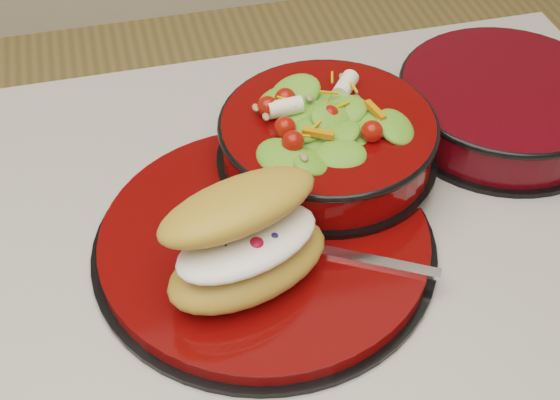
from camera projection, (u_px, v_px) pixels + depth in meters
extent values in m
cube|color=#B4AFA5|center=(94.00, 338.00, 0.68)|extent=(1.24, 0.74, 0.04)
cylinder|color=black|center=(265.00, 246.00, 0.73)|extent=(0.32, 0.32, 0.01)
cylinder|color=#650503|center=(264.00, 239.00, 0.72)|extent=(0.30, 0.30, 0.01)
torus|color=black|center=(277.00, 242.00, 0.71)|extent=(0.17, 0.17, 0.01)
cylinder|color=black|center=(326.00, 158.00, 0.79)|extent=(0.22, 0.22, 0.01)
cylinder|color=#650503|center=(327.00, 139.00, 0.77)|extent=(0.21, 0.21, 0.04)
torus|color=black|center=(328.00, 124.00, 0.76)|extent=(0.22, 0.22, 0.01)
ellipsoid|color=#3E711F|center=(328.00, 128.00, 0.76)|extent=(0.18, 0.18, 0.07)
sphere|color=#B31007|center=(374.00, 87.00, 0.74)|extent=(0.02, 0.02, 0.02)
sphere|color=#B31007|center=(340.00, 69.00, 0.76)|extent=(0.02, 0.02, 0.02)
sphere|color=#B31007|center=(297.00, 75.00, 0.75)|extent=(0.02, 0.02, 0.02)
sphere|color=#B31007|center=(285.00, 101.00, 0.72)|extent=(0.02, 0.02, 0.02)
sphere|color=#B31007|center=(319.00, 122.00, 0.70)|extent=(0.02, 0.02, 0.02)
sphere|color=#B31007|center=(365.00, 115.00, 0.71)|extent=(0.02, 0.02, 0.02)
cylinder|color=silver|center=(347.00, 68.00, 0.76)|extent=(0.03, 0.04, 0.02)
cylinder|color=silver|center=(285.00, 89.00, 0.74)|extent=(0.04, 0.03, 0.02)
cube|color=orange|center=(319.00, 115.00, 0.71)|extent=(0.03, 0.03, 0.01)
cube|color=orange|center=(377.00, 92.00, 0.73)|extent=(0.03, 0.02, 0.01)
ellipsoid|color=#CA8B3E|center=(248.00, 264.00, 0.66)|extent=(0.17, 0.13, 0.04)
ellipsoid|color=white|center=(247.00, 243.00, 0.64)|extent=(0.14, 0.11, 0.02)
ellipsoid|color=#CA8B3E|center=(242.00, 206.00, 0.64)|extent=(0.16, 0.11, 0.04)
sphere|color=red|center=(219.00, 243.00, 0.64)|extent=(0.02, 0.02, 0.02)
sphere|color=red|center=(256.00, 246.00, 0.63)|extent=(0.02, 0.02, 0.02)
sphere|color=#191947|center=(235.00, 234.00, 0.64)|extent=(0.01, 0.01, 0.01)
sphere|color=#191947|center=(262.00, 233.00, 0.64)|extent=(0.01, 0.01, 0.01)
sphere|color=#191947|center=(248.00, 241.00, 0.64)|extent=(0.01, 0.01, 0.01)
sphere|color=#191947|center=(274.00, 239.00, 0.64)|extent=(0.01, 0.01, 0.01)
sphere|color=#191947|center=(226.00, 249.00, 0.63)|extent=(0.01, 0.01, 0.01)
cube|color=silver|center=(373.00, 261.00, 0.69)|extent=(0.11, 0.07, 0.00)
cube|color=silver|center=(292.00, 244.00, 0.70)|extent=(0.04, 0.04, 0.00)
cylinder|color=black|center=(499.00, 122.00, 0.86)|extent=(0.24, 0.24, 0.01)
cylinder|color=#460409|center=(504.00, 102.00, 0.84)|extent=(0.22, 0.22, 0.05)
torus|color=black|center=(508.00, 87.00, 0.83)|extent=(0.23, 0.23, 0.01)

